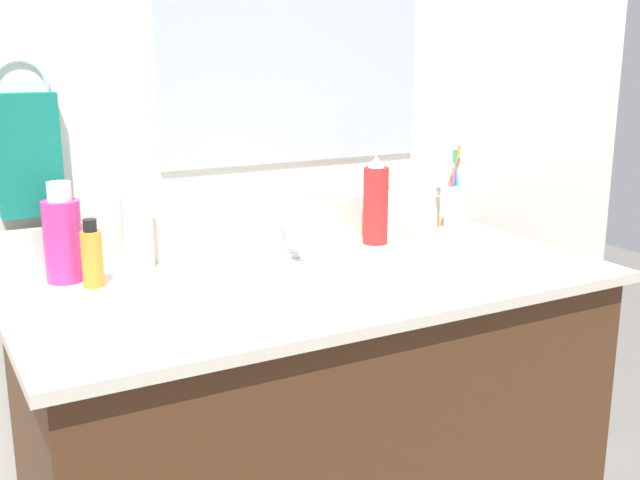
% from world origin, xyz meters
% --- Properties ---
extents(vanity_cabinet, '(1.04, 0.48, 0.71)m').
position_xyz_m(vanity_cabinet, '(0.00, 0.00, 0.36)').
color(vanity_cabinet, '#4C2D19').
rests_on(vanity_cabinet, ground_plane).
extents(countertop, '(1.09, 0.52, 0.02)m').
position_xyz_m(countertop, '(0.00, 0.00, 0.72)').
color(countertop, beige).
rests_on(countertop, vanity_cabinet).
extents(backsplash, '(1.09, 0.02, 0.09)m').
position_xyz_m(backsplash, '(0.00, 0.25, 0.78)').
color(backsplash, beige).
rests_on(backsplash, countertop).
extents(back_wall, '(2.19, 0.04, 1.30)m').
position_xyz_m(back_wall, '(0.00, 0.31, 0.65)').
color(back_wall, white).
rests_on(back_wall, ground_plane).
extents(mirror_panel, '(0.60, 0.01, 0.56)m').
position_xyz_m(mirror_panel, '(0.10, 0.29, 1.18)').
color(mirror_panel, '#B2BCC6').
extents(towel_ring, '(0.10, 0.01, 0.10)m').
position_xyz_m(towel_ring, '(-0.44, 0.29, 1.07)').
color(towel_ring, silver).
extents(hand_towel, '(0.11, 0.04, 0.22)m').
position_xyz_m(hand_towel, '(-0.44, 0.27, 0.95)').
color(hand_towel, '#147260').
extents(sink_basin, '(0.40, 0.40, 0.11)m').
position_xyz_m(sink_basin, '(0.00, -0.04, 0.70)').
color(sink_basin, white).
rests_on(sink_basin, countertop).
extents(faucet, '(0.16, 0.10, 0.08)m').
position_xyz_m(faucet, '(0.00, 0.15, 0.76)').
color(faucet, silver).
rests_on(faucet, countertop).
extents(bottle_gel_clear, '(0.05, 0.05, 0.12)m').
position_xyz_m(bottle_gel_clear, '(0.27, 0.22, 0.78)').
color(bottle_gel_clear, silver).
rests_on(bottle_gel_clear, countertop).
extents(bottle_lotion_white, '(0.06, 0.06, 0.17)m').
position_xyz_m(bottle_lotion_white, '(-0.27, 0.21, 0.80)').
color(bottle_lotion_white, white).
rests_on(bottle_lotion_white, countertop).
extents(bottle_oil_amber, '(0.04, 0.04, 0.12)m').
position_xyz_m(bottle_oil_amber, '(-0.37, 0.14, 0.78)').
color(bottle_oil_amber, gold).
rests_on(bottle_oil_amber, countertop).
extents(bottle_soap_pink, '(0.07, 0.07, 0.18)m').
position_xyz_m(bottle_soap_pink, '(-0.41, 0.20, 0.81)').
color(bottle_soap_pink, '#D8338C').
rests_on(bottle_soap_pink, countertop).
extents(bottle_spray_red, '(0.05, 0.05, 0.19)m').
position_xyz_m(bottle_spray_red, '(0.23, 0.16, 0.82)').
color(bottle_spray_red, red).
rests_on(bottle_spray_red, countertop).
extents(cup_white_ceramic, '(0.07, 0.06, 0.19)m').
position_xyz_m(cup_white_ceramic, '(0.45, 0.19, 0.79)').
color(cup_white_ceramic, white).
rests_on(cup_white_ceramic, countertop).
extents(soap_bar, '(0.06, 0.04, 0.02)m').
position_xyz_m(soap_bar, '(0.32, 0.14, 0.74)').
color(soap_bar, white).
rests_on(soap_bar, countertop).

